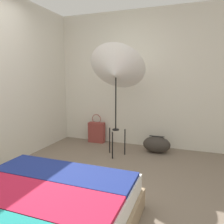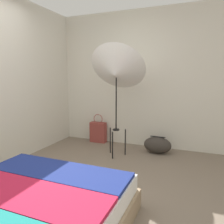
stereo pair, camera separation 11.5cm
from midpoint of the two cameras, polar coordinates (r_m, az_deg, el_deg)
ground_plane at (r=2.52m, az=-13.91°, el=-23.54°), size 14.00×14.00×0.00m
wall_back at (r=4.37m, az=4.97°, el=8.43°), size 8.00×0.05×2.60m
wall_side_left at (r=3.82m, az=-23.14°, el=7.63°), size 0.05×8.00×2.60m
photo_umbrella at (r=3.65m, az=2.04°, el=10.54°), size 0.94×0.78×1.88m
tote_bag at (r=4.58m, az=-2.91°, el=-5.23°), size 0.34×0.14×0.59m
duffel_bag at (r=4.04m, az=12.60°, el=-8.40°), size 0.49×0.30×0.30m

